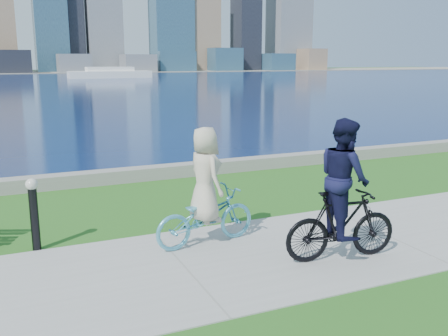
# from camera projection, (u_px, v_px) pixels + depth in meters

# --- Properties ---
(ground) EXTENTS (320.00, 320.00, 0.00)m
(ground) POSITION_uv_depth(u_px,v_px,m) (186.00, 269.00, 8.00)
(ground) COLOR #1F5616
(ground) RESTS_ON ground
(concrete_path) EXTENTS (80.00, 3.50, 0.02)m
(concrete_path) POSITION_uv_depth(u_px,v_px,m) (186.00, 268.00, 8.00)
(concrete_path) COLOR gray
(concrete_path) RESTS_ON ground
(seawall) EXTENTS (90.00, 0.50, 0.35)m
(seawall) POSITION_uv_depth(u_px,v_px,m) (109.00, 177.00, 13.51)
(seawall) COLOR gray
(seawall) RESTS_ON ground
(bay_water) EXTENTS (320.00, 131.00, 0.01)m
(bay_water) POSITION_uv_depth(u_px,v_px,m) (21.00, 82.00, 72.39)
(bay_water) COLOR #0B1E4A
(bay_water) RESTS_ON ground
(far_shore) EXTENTS (320.00, 30.00, 0.12)m
(far_shore) POSITION_uv_depth(u_px,v_px,m) (12.00, 72.00, 124.25)
(far_shore) COLOR gray
(far_shore) RESTS_ON ground
(ferry_far) EXTENTS (14.17, 4.05, 1.92)m
(ferry_far) POSITION_uv_depth(u_px,v_px,m) (110.00, 73.00, 87.63)
(ferry_far) COLOR white
(ferry_far) RESTS_ON ground
(bollard_lamp) EXTENTS (0.21, 0.21, 1.30)m
(bollard_lamp) POSITION_uv_depth(u_px,v_px,m) (34.00, 210.00, 8.63)
(bollard_lamp) COLOR black
(bollard_lamp) RESTS_ON ground
(cyclist_woman) EXTENTS (0.94, 2.02, 2.13)m
(cyclist_woman) POSITION_uv_depth(u_px,v_px,m) (205.00, 202.00, 8.88)
(cyclist_woman) COLOR #53ACC9
(cyclist_woman) RESTS_ON ground
(cyclist_man) EXTENTS (0.85, 2.03, 2.37)m
(cyclist_man) POSITION_uv_depth(u_px,v_px,m) (343.00, 202.00, 8.16)
(cyclist_man) COLOR black
(cyclist_man) RESTS_ON ground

